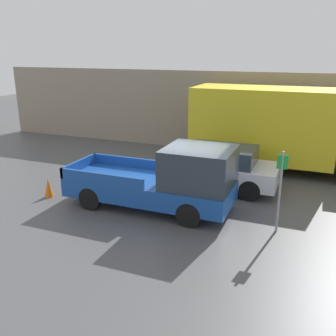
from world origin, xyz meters
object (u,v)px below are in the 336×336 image
(parking_sign, at_px, (280,188))
(traffic_cone, at_px, (48,188))
(pickup_truck, at_px, (166,180))
(delivery_truck, at_px, (276,127))
(car, at_px, (219,167))

(parking_sign, bearing_deg, traffic_cone, -177.97)
(pickup_truck, distance_m, delivery_truck, 6.52)
(pickup_truck, relative_size, delivery_truck, 0.70)
(delivery_truck, bearing_deg, car, -117.68)
(pickup_truck, bearing_deg, car, 67.97)
(car, bearing_deg, delivery_truck, 62.32)
(parking_sign, bearing_deg, car, 130.74)
(pickup_truck, bearing_deg, parking_sign, -4.30)
(delivery_truck, distance_m, parking_sign, 6.20)
(car, xyz_separation_m, parking_sign, (2.52, -2.93, 0.53))
(delivery_truck, bearing_deg, pickup_truck, -115.17)
(pickup_truck, bearing_deg, delivery_truck, 64.83)
(car, distance_m, delivery_truck, 3.75)
(car, bearing_deg, traffic_cone, -149.52)
(pickup_truck, height_order, car, pickup_truck)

